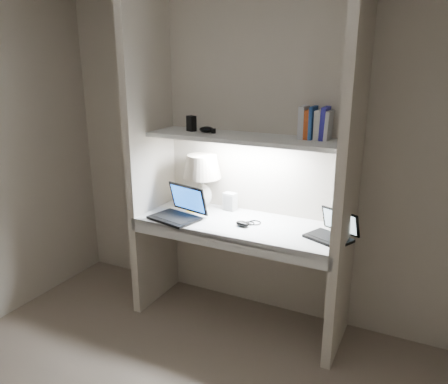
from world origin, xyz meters
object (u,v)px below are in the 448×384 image
Objects in this scene: table_lamp at (202,173)px; laptop_main at (179,211)px; speaker at (230,201)px; laptop_netbook at (333,232)px; book_row at (315,124)px.

laptop_main is at bearing -102.83° from table_lamp.
table_lamp is 3.13× the size of speaker.
speaker is (0.25, 0.31, 0.02)m from laptop_main.
book_row is at bearing 161.22° from laptop_netbook.
laptop_netbook is (1.02, -0.13, -0.24)m from table_lamp.
table_lamp is at bearing -150.62° from speaker.
laptop_main is 1.08m from laptop_netbook.
laptop_main is 0.40m from speaker.
speaker is (0.20, 0.07, -0.22)m from table_lamp.
book_row is (0.62, -0.02, 0.63)m from speaker.
laptop_netbook is at bearing -7.44° from table_lamp.
laptop_main is at bearing -161.40° from book_row.
laptop_main is at bearing -150.57° from laptop_netbook.
laptop_main is 1.86× the size of book_row.
book_row is (-0.20, 0.18, 0.65)m from laptop_netbook.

